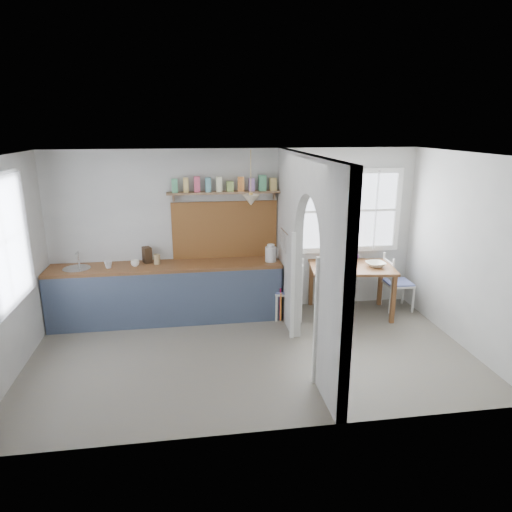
{
  "coord_description": "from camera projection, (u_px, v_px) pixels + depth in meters",
  "views": [
    {
      "loc": [
        -0.75,
        -5.43,
        2.94
      ],
      "look_at": [
        0.11,
        0.37,
        1.25
      ],
      "focal_mm": 32.0,
      "sensor_mm": 36.0,
      "label": 1
    }
  ],
  "objects": [
    {
      "name": "floor",
      "position": [
        252.0,
        354.0,
        6.08
      ],
      "size": [
        5.8,
        3.2,
        0.01
      ],
      "primitive_type": "cube",
      "color": "#716955",
      "rests_on": "ground"
    },
    {
      "name": "ceiling",
      "position": [
        251.0,
        155.0,
        5.36
      ],
      "size": [
        5.8,
        3.2,
        0.01
      ],
      "primitive_type": "cube",
      "color": "beige",
      "rests_on": "walls"
    },
    {
      "name": "walls",
      "position": [
        252.0,
        261.0,
        5.72
      ],
      "size": [
        5.81,
        3.21,
        2.6
      ],
      "color": "beige",
      "rests_on": "floor"
    },
    {
      "name": "partition",
      "position": [
        305.0,
        246.0,
        5.83
      ],
      "size": [
        0.12,
        3.2,
        2.6
      ],
      "color": "beige",
      "rests_on": "floor"
    },
    {
      "name": "kitchen_window",
      "position": [
        4.0,
        242.0,
        5.22
      ],
      "size": [
        0.1,
        1.16,
        1.5
      ],
      "primitive_type": null,
      "color": "white",
      "rests_on": "walls"
    },
    {
      "name": "nook_window",
      "position": [
        348.0,
        211.0,
        7.38
      ],
      "size": [
        1.76,
        0.1,
        1.3
      ],
      "primitive_type": null,
      "color": "white",
      "rests_on": "walls"
    },
    {
      "name": "counter",
      "position": [
        168.0,
        292.0,
        7.06
      ],
      "size": [
        3.5,
        0.6,
        0.9
      ],
      "color": "brown",
      "rests_on": "floor"
    },
    {
      "name": "sink",
      "position": [
        77.0,
        269.0,
        6.73
      ],
      "size": [
        0.4,
        0.4,
        0.02
      ],
      "primitive_type": "cylinder",
      "color": "silver",
      "rests_on": "counter"
    },
    {
      "name": "backsplash",
      "position": [
        225.0,
        230.0,
        7.17
      ],
      "size": [
        1.65,
        0.03,
        0.9
      ],
      "primitive_type": "cube",
      "color": "brown",
      "rests_on": "walls"
    },
    {
      "name": "shelf",
      "position": [
        225.0,
        188.0,
        6.91
      ],
      "size": [
        1.75,
        0.2,
        0.21
      ],
      "color": "#8F6642",
      "rests_on": "walls"
    },
    {
      "name": "pendant_lamp",
      "position": [
        251.0,
        200.0,
        6.67
      ],
      "size": [
        0.26,
        0.26,
        0.16
      ],
      "primitive_type": "cone",
      "color": "beige",
      "rests_on": "ceiling"
    },
    {
      "name": "utensil_rail",
      "position": [
        285.0,
        231.0,
        6.62
      ],
      "size": [
        0.02,
        0.5,
        0.02
      ],
      "primitive_type": "cylinder",
      "rotation": [
        1.57,
        0.0,
        0.0
      ],
      "color": "silver",
      "rests_on": "partition"
    },
    {
      "name": "dining_table",
      "position": [
        350.0,
        290.0,
        7.28
      ],
      "size": [
        1.39,
        1.03,
        0.8
      ],
      "primitive_type": null,
      "rotation": [
        0.0,
        0.0,
        -0.14
      ],
      "color": "brown",
      "rests_on": "floor"
    },
    {
      "name": "chair_left",
      "position": [
        289.0,
        290.0,
        7.13
      ],
      "size": [
        0.51,
        0.51,
        0.91
      ],
      "primitive_type": null,
      "rotation": [
        0.0,
        0.0,
        -1.83
      ],
      "color": "white",
      "rests_on": "floor"
    },
    {
      "name": "chair_right",
      "position": [
        398.0,
        282.0,
        7.46
      ],
      "size": [
        0.43,
        0.43,
        0.92
      ],
      "primitive_type": null,
      "rotation": [
        0.0,
        0.0,
        1.55
      ],
      "color": "white",
      "rests_on": "floor"
    },
    {
      "name": "kettle",
      "position": [
        271.0,
        253.0,
        7.04
      ],
      "size": [
        0.28,
        0.26,
        0.27
      ],
      "primitive_type": null,
      "rotation": [
        0.0,
        0.0,
        0.42
      ],
      "color": "silver",
      "rests_on": "counter"
    },
    {
      "name": "mug_a",
      "position": [
        108.0,
        264.0,
        6.73
      ],
      "size": [
        0.15,
        0.15,
        0.11
      ],
      "primitive_type": "imported",
      "rotation": [
        0.0,
        0.0,
        -0.35
      ],
      "color": "silver",
      "rests_on": "counter"
    },
    {
      "name": "mug_b",
      "position": [
        135.0,
        263.0,
        6.82
      ],
      "size": [
        0.14,
        0.14,
        0.1
      ],
      "primitive_type": "imported",
      "rotation": [
        0.0,
        0.0,
        -0.16
      ],
      "color": "white",
      "rests_on": "counter"
    },
    {
      "name": "knife_block",
      "position": [
        147.0,
        255.0,
        6.99
      ],
      "size": [
        0.16,
        0.19,
        0.24
      ],
      "primitive_type": "cube",
      "rotation": [
        0.0,
        0.0,
        0.41
      ],
      "color": "#312013",
      "rests_on": "counter"
    },
    {
      "name": "jar",
      "position": [
        157.0,
        259.0,
        6.92
      ],
      "size": [
        0.11,
        0.11,
        0.15
      ],
      "primitive_type": "cylinder",
      "rotation": [
        0.0,
        0.0,
        0.21
      ],
      "color": "#977E53",
      "rests_on": "counter"
    },
    {
      "name": "towel_magenta",
      "position": [
        280.0,
        304.0,
        7.03
      ],
      "size": [
        0.02,
        0.03,
        0.52
      ],
      "primitive_type": "cube",
      "color": "#AA113E",
      "rests_on": "counter"
    },
    {
      "name": "towel_orange",
      "position": [
        281.0,
        307.0,
        7.0
      ],
      "size": [
        0.02,
        0.03,
        0.45
      ],
      "primitive_type": "cube",
      "color": "orange",
      "rests_on": "counter"
    },
    {
      "name": "bowl",
      "position": [
        376.0,
        264.0,
        7.13
      ],
      "size": [
        0.31,
        0.31,
        0.07
      ],
      "primitive_type": "imported",
      "rotation": [
        0.0,
        0.0,
        0.08
      ],
      "color": "white",
      "rests_on": "dining_table"
    },
    {
      "name": "table_cup",
      "position": [
        344.0,
        266.0,
        7.0
      ],
      "size": [
        0.12,
        0.12,
        0.08
      ],
      "primitive_type": "imported",
      "rotation": [
        0.0,
        0.0,
        -0.43
      ],
      "color": "#44713E",
      "rests_on": "dining_table"
    },
    {
      "name": "plate",
      "position": [
        334.0,
        267.0,
        7.08
      ],
      "size": [
        0.21,
        0.21,
        0.02
      ],
      "primitive_type": "cylinder",
      "rotation": [
        0.0,
        0.0,
        0.06
      ],
      "color": "black",
      "rests_on": "dining_table"
    },
    {
      "name": "vase",
      "position": [
        352.0,
        255.0,
        7.39
      ],
      "size": [
        0.23,
        0.23,
        0.22
      ],
      "primitive_type": "imported",
      "rotation": [
        0.0,
        0.0,
        -0.12
      ],
      "color": "#3E234B",
      "rests_on": "dining_table"
    }
  ]
}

